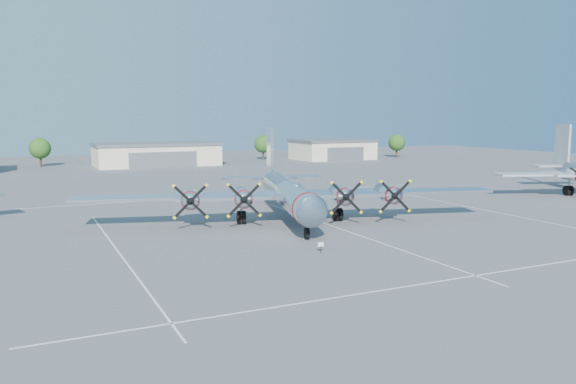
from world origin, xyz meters
name	(u,v)px	position (x,y,z in m)	size (l,w,h in m)	color
ground	(325,224)	(0.00, 0.00, 0.00)	(260.00, 260.00, 0.00)	#545456
parking_lines	(334,227)	(0.00, -1.75, 0.01)	(60.00, 50.08, 0.01)	silver
hangar_center	(157,154)	(0.00, 81.96, 2.71)	(28.60, 14.60, 5.40)	beige
hangar_east	(332,149)	(48.00, 81.96, 2.71)	(20.60, 14.60, 5.40)	beige
tree_west	(40,148)	(-25.00, 90.00, 4.22)	(4.80, 4.80, 6.64)	#382619
tree_east	(263,144)	(30.00, 88.00, 4.22)	(4.80, 4.80, 6.64)	#382619
tree_far_east	(397,143)	(68.00, 80.00, 4.22)	(4.80, 4.80, 6.64)	#382619
main_bomber_b29	(287,219)	(-2.58, 4.13, 0.00)	(44.99, 30.77, 9.95)	white
info_placard	(321,245)	(-6.77, -11.30, 0.65)	(0.49, 0.11, 0.93)	black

